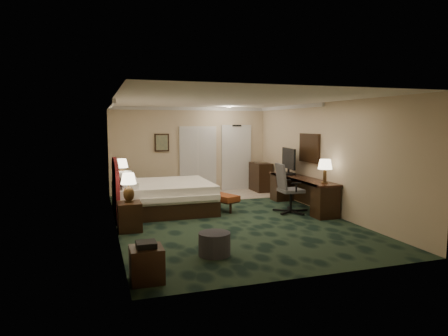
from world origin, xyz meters
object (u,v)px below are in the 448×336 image
object	(u,v)px
lamp_far	(122,170)
minibar	(261,177)
bed	(164,197)
lamp_near	(129,188)
ottoman	(214,244)
tv	(289,161)
bed_bench	(218,202)
side_table	(147,264)
desk	(301,193)
nightstand_far	(122,194)
desk_chair	(291,188)
nightstand_near	(130,217)

from	to	relation	value
lamp_far	minibar	bearing A→B (deg)	13.38
bed	minibar	world-z (taller)	minibar
lamp_near	minibar	distance (m)	5.72
ottoman	tv	xyz separation A→B (m)	(3.20, 3.61, 0.97)
bed_bench	tv	xyz separation A→B (m)	(2.11, 0.24, 0.95)
ottoman	side_table	distance (m)	1.44
lamp_far	desk	size ratio (longest dim) A/B	0.22
lamp_far	desk	distance (m)	4.74
bed	lamp_far	bearing A→B (deg)	136.00
nightstand_far	lamp_near	distance (m)	2.57
desk_chair	minibar	distance (m)	3.19
lamp_near	bed_bench	xyz separation A→B (m)	(2.31, 1.32, -0.68)
bed_bench	nightstand_near	bearing A→B (deg)	-172.36
bed	nightstand_far	xyz separation A→B (m)	(-0.97, 0.92, -0.04)
nightstand_near	lamp_far	bearing A→B (deg)	89.34
bed	bed_bench	distance (m)	1.36
nightstand_far	tv	xyz separation A→B (m)	(4.39, -0.94, 0.83)
nightstand_far	lamp_far	xyz separation A→B (m)	(0.01, 0.01, 0.63)
nightstand_near	side_table	xyz separation A→B (m)	(0.00, -2.79, -0.05)
bed_bench	nightstand_far	bearing A→B (deg)	129.77
bed_bench	minibar	distance (m)	3.11
nightstand_far	desk_chair	world-z (taller)	desk_chair
bed_bench	side_table	xyz separation A→B (m)	(-2.31, -4.15, 0.04)
desk	tv	distance (m)	1.05
nightstand_near	tv	xyz separation A→B (m)	(4.42, 1.60, 0.86)
lamp_far	desk_chair	world-z (taller)	lamp_far
bed	desk	xyz separation A→B (m)	(3.44, -0.74, 0.03)
side_table	desk	world-z (taller)	desk
ottoman	side_table	bearing A→B (deg)	-147.23
nightstand_near	desk	xyz separation A→B (m)	(4.43, 0.89, 0.10)
lamp_far	bed_bench	bearing A→B (deg)	-27.48
nightstand_near	desk_chair	size ratio (longest dim) A/B	0.48
ottoman	bed_bench	bearing A→B (deg)	71.97
nightstand_far	bed	bearing A→B (deg)	-43.59
lamp_far	bed_bench	world-z (taller)	lamp_far
bed	bed_bench	size ratio (longest dim) A/B	1.86
bed	bed_bench	xyz separation A→B (m)	(1.32, -0.26, -0.16)
desk	tv	size ratio (longest dim) A/B	2.95
lamp_far	bed_bench	size ratio (longest dim) A/B	0.50
bed	desk_chair	bearing A→B (deg)	-21.70
side_table	desk	bearing A→B (deg)	39.66
side_table	tv	world-z (taller)	tv
side_table	tv	distance (m)	6.29
nightstand_far	lamp_near	xyz separation A→B (m)	(-0.02, -2.50, 0.56)
ottoman	desk_chair	bearing A→B (deg)	42.50
bed	bed_bench	bearing A→B (deg)	-11.08
side_table	desk_chair	size ratio (longest dim) A/B	0.40
bed	minibar	distance (m)	3.99
bed	tv	bearing A→B (deg)	-0.36
minibar	desk	bearing A→B (deg)	-90.49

